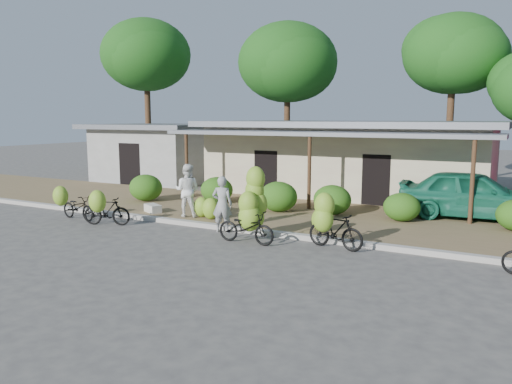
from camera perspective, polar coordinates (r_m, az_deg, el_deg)
ground at (r=13.56m, az=-3.87°, el=-6.51°), size 100.00×100.00×0.00m
sidewalk at (r=17.87m, az=4.70°, el=-2.65°), size 60.00×6.00×0.12m
curb at (r=15.22m, az=0.15°, el=-4.53°), size 60.00×0.25×0.15m
shop_main at (r=23.16m, az=10.66°, el=3.93°), size 13.00×8.50×3.35m
shop_grey at (r=28.54m, az=-10.90°, el=4.55°), size 7.00×6.00×3.15m
tree_back_left at (r=32.06m, az=-12.59°, el=15.17°), size 5.48×5.38×9.39m
tree_far_center at (r=30.18m, az=3.38°, el=14.73°), size 5.84×5.77×8.99m
tree_center_right at (r=28.12m, az=21.30°, el=14.64°), size 5.15×5.03×8.70m
hedge_0 at (r=20.91m, az=-12.48°, el=0.48°), size 1.40×1.26×1.09m
hedge_1 at (r=20.03m, az=-4.50°, el=0.24°), size 1.33×1.20×1.04m
hedge_2 at (r=18.11m, az=2.58°, el=-0.53°), size 1.40×1.26×1.10m
hedge_3 at (r=17.75m, az=8.71°, el=-0.88°), size 1.34×1.21×1.05m
hedge_4 at (r=17.12m, az=16.32°, el=-1.66°), size 1.20×1.08×0.94m
bike_far_left at (r=18.27m, az=-19.95°, el=-1.44°), size 1.71×1.27×1.25m
bike_left at (r=16.94m, az=-16.91°, el=-1.84°), size 1.64×1.34×1.26m
bike_center at (r=14.16m, az=-0.65°, el=-2.46°), size 1.75×1.12×2.13m
bike_right at (r=13.42m, az=8.69°, el=-3.78°), size 1.71×1.25×1.61m
loose_banana_a at (r=17.23m, az=-6.23°, el=-1.71°), size 0.56×0.47×0.70m
loose_banana_b at (r=16.82m, az=-5.21°, el=-1.90°), size 0.58×0.49×0.72m
loose_banana_c at (r=15.12m, az=7.40°, el=-3.16°), size 0.56×0.48×0.70m
sack_near at (r=17.74m, az=-5.49°, el=-2.05°), size 0.92×0.83×0.30m
sack_far at (r=18.41m, az=-11.71°, el=-1.84°), size 0.84×0.68×0.28m
vendor at (r=15.33m, az=-3.88°, el=-1.41°), size 0.72×0.57×1.75m
bystander at (r=17.29m, az=-7.85°, el=0.18°), size 1.03×0.88×1.82m
teal_van at (r=18.31m, az=23.52°, el=-0.26°), size 4.96×2.27×1.65m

